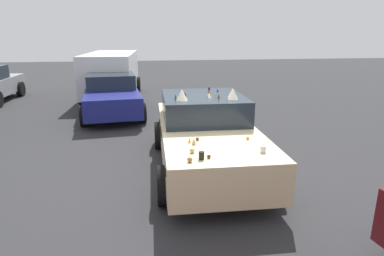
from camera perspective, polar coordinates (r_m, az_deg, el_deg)
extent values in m
plane|color=#2D2D30|center=(7.00, 2.44, -6.99)|extent=(60.00, 60.00, 0.00)
cube|color=beige|center=(6.78, 2.51, -2.11)|extent=(4.59, 1.98, 0.69)
cube|color=#1E2833|center=(7.04, 1.98, 3.67)|extent=(1.91, 1.75, 0.52)
cylinder|color=black|center=(5.86, 14.07, -8.69)|extent=(0.67, 0.24, 0.67)
cylinder|color=black|center=(5.50, -4.95, -9.95)|extent=(0.67, 0.24, 0.67)
cylinder|color=black|center=(8.38, 7.27, -0.78)|extent=(0.67, 0.24, 0.67)
cylinder|color=black|center=(8.13, -5.77, -1.26)|extent=(0.67, 0.24, 0.67)
ellipsoid|color=black|center=(7.67, -5.66, 1.17)|extent=(0.17, 0.03, 0.11)
ellipsoid|color=black|center=(7.10, -5.45, -2.02)|extent=(0.18, 0.03, 0.09)
ellipsoid|color=black|center=(7.43, -5.54, -1.14)|extent=(0.20, 0.03, 0.12)
ellipsoid|color=black|center=(7.99, -5.69, 0.49)|extent=(0.14, 0.02, 0.09)
ellipsoid|color=black|center=(4.87, -4.63, -7.83)|extent=(0.19, 0.03, 0.12)
ellipsoid|color=black|center=(5.72, -4.95, -7.10)|extent=(0.15, 0.02, 0.16)
ellipsoid|color=black|center=(5.53, 14.96, -5.97)|extent=(0.16, 0.02, 0.15)
ellipsoid|color=black|center=(6.70, 10.88, -3.48)|extent=(0.13, 0.02, 0.13)
ellipsoid|color=black|center=(7.01, -5.50, -0.18)|extent=(0.16, 0.02, 0.14)
ellipsoid|color=black|center=(6.59, -5.38, -1.09)|extent=(0.20, 0.03, 0.14)
sphere|color=#51381E|center=(4.84, 2.97, -5.00)|extent=(0.06, 0.06, 0.06)
sphere|color=silver|center=(5.44, 12.36, -2.94)|extent=(0.06, 0.06, 0.06)
cylinder|color=silver|center=(5.19, 12.32, -3.62)|extent=(0.10, 0.10, 0.11)
sphere|color=tan|center=(5.04, 0.02, -3.97)|extent=(0.08, 0.08, 0.08)
cylinder|color=black|center=(4.79, 1.67, -4.82)|extent=(0.10, 0.10, 0.12)
sphere|color=orange|center=(5.76, 9.72, -1.76)|extent=(0.06, 0.06, 0.06)
cone|color=orange|center=(5.51, -0.45, -2.17)|extent=(0.05, 0.05, 0.09)
sphere|color=#A87A38|center=(4.69, -0.38, -5.56)|extent=(0.08, 0.08, 0.08)
cone|color=tan|center=(5.41, 0.34, -2.35)|extent=(0.09, 0.09, 0.12)
sphere|color=#51381E|center=(5.62, 0.94, -1.94)|extent=(0.06, 0.06, 0.06)
cylinder|color=orange|center=(6.82, 2.89, 5.71)|extent=(0.07, 0.07, 0.05)
cone|color=#51381E|center=(6.96, 2.89, 6.19)|extent=(0.07, 0.07, 0.12)
cone|color=black|center=(6.56, -2.89, 5.50)|extent=(0.06, 0.06, 0.10)
cone|color=black|center=(7.50, 4.49, 6.60)|extent=(0.08, 0.08, 0.05)
cone|color=#A87A38|center=(6.79, 4.09, 5.76)|extent=(0.06, 0.06, 0.08)
cone|color=gray|center=(6.56, 6.23, 5.40)|extent=(0.06, 0.06, 0.10)
cone|color=black|center=(6.95, -1.25, 5.99)|extent=(0.10, 0.10, 0.07)
cone|color=#51381E|center=(6.66, 4.69, 5.62)|extent=(0.07, 0.07, 0.10)
cone|color=silver|center=(6.72, 3.09, 5.65)|extent=(0.09, 0.09, 0.08)
cylinder|color=black|center=(7.75, 3.02, 6.94)|extent=(0.05, 0.05, 0.05)
cone|color=beige|center=(6.58, 7.11, 5.97)|extent=(0.22, 0.22, 0.22)
cone|color=beige|center=(6.41, -1.78, 5.82)|extent=(0.22, 0.22, 0.22)
cube|color=silver|center=(15.05, -13.81, 9.46)|extent=(5.21, 2.22, 1.65)
cube|color=#1E2833|center=(13.26, -14.93, 10.00)|extent=(0.21, 1.72, 0.60)
cylinder|color=black|center=(13.54, -10.23, 5.67)|extent=(0.73, 0.28, 0.72)
cylinder|color=black|center=(13.84, -18.55, 5.31)|extent=(0.73, 0.28, 0.72)
cylinder|color=black|center=(16.56, -9.47, 7.57)|extent=(0.73, 0.28, 0.72)
cylinder|color=black|center=(16.81, -16.34, 7.27)|extent=(0.73, 0.28, 0.72)
cube|color=navy|center=(11.71, -13.78, 5.09)|extent=(4.31, 2.14, 0.66)
cube|color=#1E2833|center=(11.96, -14.00, 8.06)|extent=(1.89, 1.76, 0.48)
cylinder|color=black|center=(10.55, -8.70, 2.63)|extent=(0.67, 0.28, 0.65)
cylinder|color=black|center=(10.54, -18.38, 1.97)|extent=(0.67, 0.28, 0.65)
cylinder|color=black|center=(13.07, -9.90, 5.16)|extent=(0.67, 0.28, 0.65)
cylinder|color=black|center=(13.06, -17.74, 4.62)|extent=(0.67, 0.28, 0.65)
cylinder|color=black|center=(16.98, -27.77, 6.04)|extent=(0.66, 0.23, 0.66)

